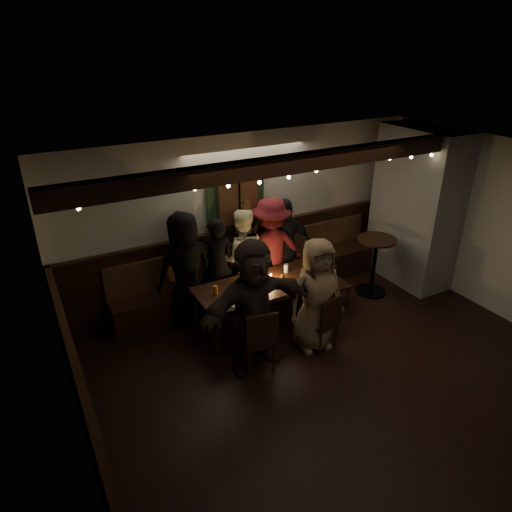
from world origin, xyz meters
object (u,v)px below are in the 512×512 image
chair_end (332,281)px  person_f (253,306)px  dining_table (263,288)px  person_d (271,250)px  chair_near_right (326,320)px  chair_near_left (260,337)px  person_a (185,269)px  person_b (217,266)px  person_g (316,295)px  high_top (375,259)px  person_c (241,258)px  person_e (285,248)px

chair_end → person_f: (-1.71, -0.65, 0.42)m
dining_table → person_d: bearing=51.9°
person_f → chair_near_right: bearing=-15.7°
chair_near_left → person_f: size_ratio=0.50×
dining_table → chair_near_right: dining_table is taller
chair_near_right → person_a: 2.10m
person_a → person_b: bearing=178.6°
person_f → person_g: (0.91, -0.04, -0.09)m
dining_table → person_g: bearing=-63.6°
chair_end → person_f: size_ratio=0.46×
chair_near_right → high_top: 1.82m
person_g → high_top: bearing=29.8°
high_top → person_b: person_b is taller
high_top → person_c: bearing=160.0°
chair_end → person_c: bearing=145.6°
high_top → person_f: (-2.60, -0.70, 0.27)m
chair_near_left → high_top: 2.72m
chair_end → person_g: 1.11m
chair_near_left → person_g: person_g is taller
person_d → person_e: (0.26, 0.01, -0.03)m
person_d → person_g: (-0.14, -1.41, -0.05)m
high_top → person_c: person_c is taller
person_a → person_g: (1.27, -1.42, -0.05)m
chair_near_left → dining_table: bearing=58.7°
dining_table → person_a: bearing=143.2°
person_b → person_e: 1.16m
person_f → high_top: bearing=8.7°
person_d → person_g: person_d is taller
dining_table → person_f: size_ratio=1.09×
chair_near_left → person_b: size_ratio=0.58×
person_f → person_e: bearing=40.2°
person_d → person_e: size_ratio=1.03×
person_f → person_g: bearing=-8.9°
person_g → person_b: bearing=124.0°
person_e → chair_near_right: bearing=81.9°
high_top → dining_table: bearing=179.5°
dining_table → person_c: person_c is taller
person_e → person_g: bearing=77.4°
person_b → person_e: person_e is taller
person_a → person_g: 1.91m
person_a → person_c: person_a is taller
person_c → person_g: person_g is taller
high_top → person_g: person_g is taller
dining_table → person_g: 0.86m
person_a → person_f: person_f is taller
high_top → person_g: 1.85m
person_d → person_f: (-1.04, -1.37, 0.04)m
person_a → dining_table: bearing=138.8°
chair_end → person_c: person_c is taller
person_a → person_e: bearing=175.3°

